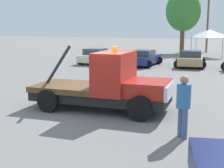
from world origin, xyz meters
name	(u,v)px	position (x,y,z in m)	size (l,w,h in m)	color
ground_plane	(100,109)	(0.00, 0.00, 0.00)	(160.00, 160.00, 0.00)	slate
tow_truck	(108,86)	(0.34, 0.03, 0.96)	(5.58, 2.59, 2.51)	black
person_near_truck	(183,102)	(3.60, -1.89, 1.06)	(0.41, 0.41, 1.83)	#475B84
parked_car_cream	(96,56)	(-7.45, 14.23, 0.65)	(2.66, 4.40, 1.34)	beige
parked_car_navy	(144,58)	(-3.01, 14.40, 0.65)	(2.43, 4.65, 1.34)	navy
parked_car_tan	(190,59)	(0.73, 15.26, 0.65)	(2.92, 4.64, 1.34)	tan
canopy_tent_white	(209,34)	(0.96, 24.53, 2.53)	(3.23, 3.23, 2.95)	#9E9EA3
tree_left	(183,11)	(-2.89, 29.27, 5.17)	(4.32, 4.32, 7.71)	brown
traffic_cone	(160,92)	(1.56, 3.13, 0.25)	(0.40, 0.40, 0.55)	black
utility_pole	(208,13)	(-0.07, 30.86, 4.97)	(2.20, 0.24, 9.42)	brown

